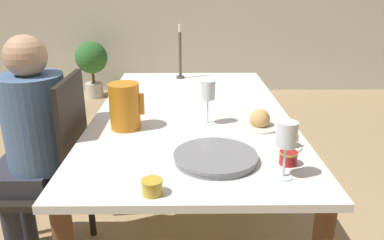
% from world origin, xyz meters
% --- Properties ---
extents(ground_plane, '(20.00, 20.00, 0.00)m').
position_xyz_m(ground_plane, '(0.00, 0.00, 0.00)').
color(ground_plane, tan).
extents(dining_table, '(1.00, 1.80, 0.74)m').
position_xyz_m(dining_table, '(0.00, 0.00, 0.65)').
color(dining_table, white).
rests_on(dining_table, ground_plane).
extents(chair_person_side, '(0.42, 0.42, 0.99)m').
position_xyz_m(chair_person_side, '(-0.68, -0.24, 0.51)').
color(chair_person_side, black).
rests_on(chair_person_side, ground_plane).
extents(person_seated, '(0.39, 0.41, 1.18)m').
position_xyz_m(person_seated, '(-0.77, -0.23, 0.70)').
color(person_seated, '#33333D').
rests_on(person_seated, ground_plane).
extents(red_pitcher, '(0.17, 0.14, 0.22)m').
position_xyz_m(red_pitcher, '(-0.31, -0.24, 0.85)').
color(red_pitcher, orange).
rests_on(red_pitcher, dining_table).
extents(wine_glass_water, '(0.07, 0.07, 0.22)m').
position_xyz_m(wine_glass_water, '(0.08, -0.19, 0.90)').
color(wine_glass_water, white).
rests_on(wine_glass_water, dining_table).
extents(wine_glass_juice, '(0.07, 0.07, 0.21)m').
position_xyz_m(wine_glass_juice, '(0.32, -0.72, 0.90)').
color(wine_glass_juice, white).
rests_on(wine_glass_juice, dining_table).
extents(teacup_near_person, '(0.14, 0.14, 0.07)m').
position_xyz_m(teacup_near_person, '(0.39, -0.47, 0.77)').
color(teacup_near_person, silver).
rests_on(teacup_near_person, dining_table).
extents(serving_tray, '(0.33, 0.33, 0.03)m').
position_xyz_m(serving_tray, '(0.09, -0.59, 0.76)').
color(serving_tray, gray).
rests_on(serving_tray, dining_table).
extents(bread_plate, '(0.19, 0.19, 0.10)m').
position_xyz_m(bread_plate, '(0.32, -0.24, 0.77)').
color(bread_plate, silver).
rests_on(bread_plate, dining_table).
extents(jam_jar_amber, '(0.07, 0.07, 0.05)m').
position_xyz_m(jam_jar_amber, '(0.36, -0.62, 0.77)').
color(jam_jar_amber, '#A81E1E').
rests_on(jam_jar_amber, dining_table).
extents(jam_jar_red, '(0.07, 0.07, 0.05)m').
position_xyz_m(jam_jar_red, '(-0.13, -0.83, 0.77)').
color(jam_jar_red, gold).
rests_on(jam_jar_red, dining_table).
extents(candlestick_tall, '(0.06, 0.06, 0.38)m').
position_xyz_m(candlestick_tall, '(-0.07, 0.74, 0.89)').
color(candlestick_tall, '#4C4238').
rests_on(candlestick_tall, dining_table).
extents(potted_plant, '(0.40, 0.40, 0.71)m').
position_xyz_m(potted_plant, '(-1.22, 2.75, 0.46)').
color(potted_plant, beige).
rests_on(potted_plant, ground_plane).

